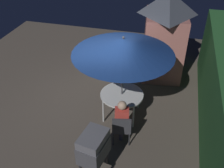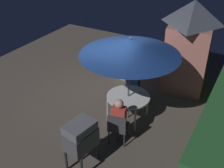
# 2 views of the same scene
# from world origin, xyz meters

# --- Properties ---
(ground_plane) EXTENTS (11.00, 11.00, 0.00)m
(ground_plane) POSITION_xyz_m (0.00, 0.00, 0.00)
(ground_plane) COLOR brown
(garden_shed) EXTENTS (1.84, 1.57, 2.92)m
(garden_shed) POSITION_xyz_m (-2.21, 1.79, 1.49)
(garden_shed) COLOR #B26B60
(garden_shed) RESTS_ON ground
(patio_table) EXTENTS (1.20, 1.20, 0.75)m
(patio_table) POSITION_xyz_m (0.33, 0.93, 0.69)
(patio_table) COLOR white
(patio_table) RESTS_ON ground
(patio_umbrella) EXTENTS (2.58, 2.58, 2.47)m
(patio_umbrella) POSITION_xyz_m (0.33, 0.93, 2.21)
(patio_umbrella) COLOR #4C4C51
(patio_umbrella) RESTS_ON ground
(bbq_grill) EXTENTS (0.78, 0.61, 1.20)m
(bbq_grill) POSITION_xyz_m (2.41, 0.79, 0.85)
(bbq_grill) COLOR #47474C
(bbq_grill) RESTS_ON ground
(chair_near_shed) EXTENTS (0.55, 0.55, 0.90)m
(chair_near_shed) POSITION_xyz_m (1.36, 1.16, 0.52)
(chair_near_shed) COLOR #38383D
(chair_near_shed) RESTS_ON ground
(chair_far_side) EXTENTS (0.59, 0.59, 0.90)m
(chair_far_side) POSITION_xyz_m (-0.69, 0.58, 0.52)
(chair_far_side) COLOR #38383D
(chair_far_side) RESTS_ON ground
(potted_plant_by_shed) EXTENTS (0.50, 0.50, 0.86)m
(potted_plant_by_shed) POSITION_xyz_m (-1.67, -0.22, 0.50)
(potted_plant_by_shed) COLOR silver
(potted_plant_by_shed) RESTS_ON ground
(person_in_red) EXTENTS (0.31, 0.38, 1.26)m
(person_in_red) POSITION_xyz_m (1.28, 1.14, 0.78)
(person_in_red) COLOR #CC3D33
(person_in_red) RESTS_ON ground
(person_in_blue) EXTENTS (0.34, 0.40, 1.26)m
(person_in_blue) POSITION_xyz_m (-0.61, 0.61, 0.78)
(person_in_blue) COLOR #3866B2
(person_in_blue) RESTS_ON ground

